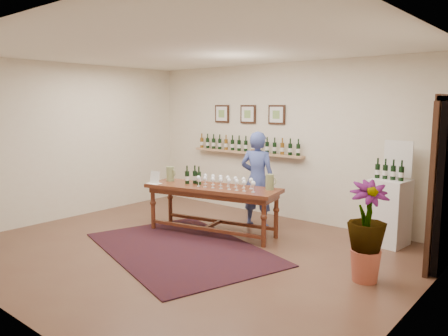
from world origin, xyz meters
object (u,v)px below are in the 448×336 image
Objects in this scene: tasting_table at (212,193)px; potted_plant at (367,232)px; display_pedestal at (389,212)px; person at (257,179)px.

potted_plant reaches higher than tasting_table.
potted_plant is at bearing -18.36° from tasting_table.
potted_plant is at bearing -79.77° from display_pedestal.
tasting_table is 2.66m from potted_plant.
potted_plant reaches higher than display_pedestal.
tasting_table is at bearing 173.64° from potted_plant.
display_pedestal is at bearing 15.82° from tasting_table.
person is at bearing -167.76° from display_pedestal.
display_pedestal is (2.37, 1.25, -0.17)m from tasting_table.
person reaches higher than tasting_table.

